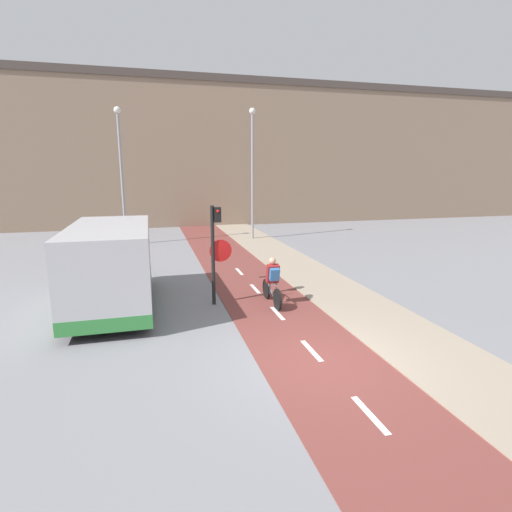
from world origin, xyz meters
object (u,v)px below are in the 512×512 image
object	(u,v)px
traffic_light_pole	(216,244)
van	(112,268)
cyclist_near	(272,282)
street_lamp_far	(121,163)
street_lamp_sidewalk	(252,162)

from	to	relation	value
traffic_light_pole	van	size ratio (longest dim) A/B	0.57
traffic_light_pole	cyclist_near	size ratio (longest dim) A/B	1.69
traffic_light_pole	street_lamp_far	distance (m)	11.93
street_lamp_far	street_lamp_sidewalk	world-z (taller)	street_lamp_sidewalk
street_lamp_far	van	world-z (taller)	street_lamp_far
street_lamp_far	cyclist_near	bearing A→B (deg)	-67.70
street_lamp_far	cyclist_near	distance (m)	13.20
traffic_light_pole	van	bearing A→B (deg)	171.25
traffic_light_pole	cyclist_near	distance (m)	2.06
street_lamp_sidewalk	cyclist_near	xyz separation A→B (m)	(-2.42, -11.82, -3.81)
traffic_light_pole	street_lamp_far	xyz separation A→B (m)	(-3.19, 11.21, 2.53)
van	traffic_light_pole	bearing A→B (deg)	-8.75
cyclist_near	van	xyz separation A→B (m)	(-4.62, 0.97, 0.50)
traffic_light_pole	van	xyz separation A→B (m)	(-3.01, 0.46, -0.66)
cyclist_near	van	size ratio (longest dim) A/B	0.34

